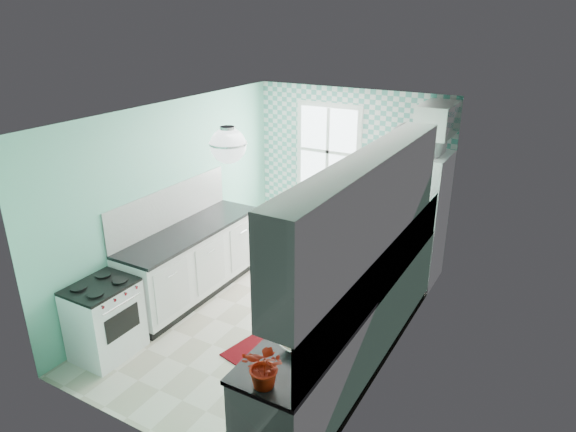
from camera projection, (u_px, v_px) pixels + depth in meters
The scene contains 26 objects.
floor at pixel (274, 316), 6.34m from camera, with size 3.00×4.40×0.02m, color beige.
ceiling at pixel (272, 112), 5.41m from camera, with size 3.00×4.40×0.02m, color white.
wall_back at pixel (350, 173), 7.65m from camera, with size 3.00×0.02×2.50m, color #75CBAF.
wall_front at pixel (130, 314), 4.09m from camera, with size 3.00×0.02×2.50m, color #75CBAF.
wall_left at pixel (173, 200), 6.57m from camera, with size 0.02×4.40×2.50m, color #75CBAF.
wall_right at pixel (401, 251), 5.18m from camera, with size 0.02×4.40×2.50m, color #75CBAF.
accent_wall at pixel (350, 174), 7.64m from camera, with size 3.00×0.01×2.50m, color #5BAFA1.
window at pixel (328, 151), 7.67m from camera, with size 1.04×0.05×1.44m.
backsplash_right at pixel (385, 271), 4.89m from camera, with size 0.02×3.60×0.51m, color white.
backsplash_left at pixel (171, 206), 6.52m from camera, with size 0.02×2.15×0.51m, color white.
upper_cabinets_right at pixel (366, 205), 4.53m from camera, with size 0.33×3.20×0.90m, color silver.
upper_cabinet_fridge at pixel (438, 119), 6.38m from camera, with size 0.40×0.74×0.40m, color silver.
ceiling_light at pixel (228, 145), 4.83m from camera, with size 0.34×0.34×0.35m.
base_cabinets_right at pixel (353, 329), 5.29m from camera, with size 0.60×3.60×0.90m, color white.
countertop_right at pixel (354, 288), 5.13m from camera, with size 0.63×3.60×0.04m, color black.
base_cabinets_left at pixel (192, 263), 6.66m from camera, with size 0.60×2.15×0.90m, color white.
countertop_left at pixel (191, 230), 6.48m from camera, with size 0.63×2.15×0.04m, color black.
fridge at pixel (413, 217), 6.95m from camera, with size 0.78×0.78×1.80m.
stove at pixel (105, 318), 5.50m from camera, with size 0.55×0.69×0.82m.
sink at pixel (393, 246), 6.02m from camera, with size 0.47×0.39×0.53m.
rug at pixel (268, 348), 5.71m from camera, with size 0.62×0.89×0.01m, color maroon.
dish_towel at pixel (348, 294), 5.89m from camera, with size 0.02×0.26×0.40m, color #57BFAD.
fruit_bowl at pixel (299, 346), 4.15m from camera, with size 0.28×0.28×0.07m, color white.
potted_plant at pixel (266, 366), 3.69m from camera, with size 0.32×0.28×0.35m, color #B50611.
soap_bottle at pixel (405, 231), 6.17m from camera, with size 0.08×0.09×0.19m, color #99ABB0.
microwave at pixel (420, 140), 6.56m from camera, with size 0.60×0.40×0.33m, color silver.
Camera 1 is at (2.85, -4.63, 3.49)m, focal length 32.00 mm.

